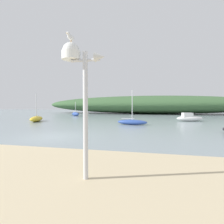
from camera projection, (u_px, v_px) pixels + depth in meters
ground_plane at (53, 136)px, 11.66m from camera, size 120.00×120.00×0.00m
distant_hill at (152, 105)px, 41.39m from camera, size 50.11×11.43×4.08m
mast_structure at (77, 69)px, 4.44m from camera, size 1.08×0.46×3.35m
seagull_on_radar at (71, 37)px, 4.43m from camera, size 0.16×0.32×0.22m
motorboat_off_point at (189, 118)px, 22.38m from camera, size 3.39×1.80×1.05m
sailboat_centre_water at (36, 119)px, 21.95m from camera, size 1.96×3.29×3.42m
sailboat_near_shore at (132, 122)px, 18.53m from camera, size 3.17×1.29×3.53m
sailboat_mid_channel at (75, 114)px, 33.03m from camera, size 2.44×2.37×2.56m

